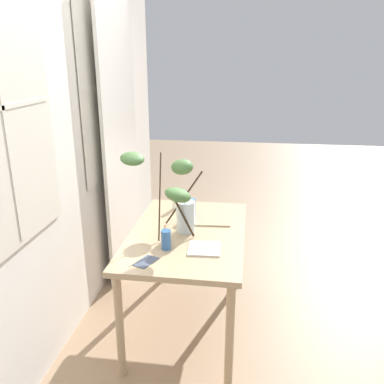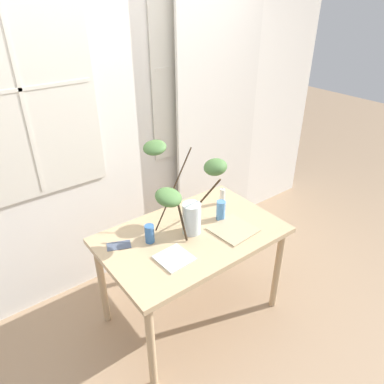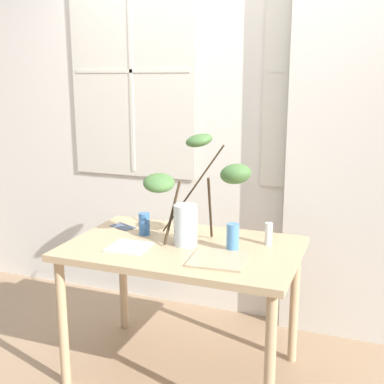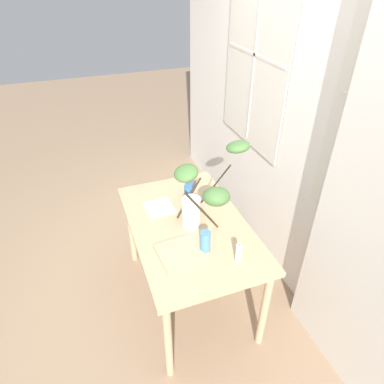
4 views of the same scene
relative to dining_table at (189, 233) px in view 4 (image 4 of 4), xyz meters
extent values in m
plane|color=#9E7F60|center=(0.00, 0.00, -0.69)|extent=(14.00, 14.00, 0.00)
cube|color=silver|center=(0.00, 0.90, 0.78)|extent=(4.57, 0.12, 2.94)
cube|color=white|center=(-0.72, 0.83, 1.04)|extent=(0.90, 0.01, 1.45)
cube|color=silver|center=(-0.72, 0.82, 1.04)|extent=(0.97, 0.01, 1.52)
cube|color=silver|center=(-0.72, 0.82, 1.04)|extent=(0.02, 0.01, 1.45)
cube|color=silver|center=(-0.72, 0.82, 1.04)|extent=(0.90, 0.01, 0.02)
cube|color=tan|center=(0.00, 0.00, 0.07)|extent=(1.27, 0.81, 0.04)
cylinder|color=tan|center=(-0.57, -0.34, -0.32)|extent=(0.05, 0.05, 0.74)
cylinder|color=tan|center=(0.57, -0.34, -0.32)|extent=(0.05, 0.05, 0.74)
cylinder|color=tan|center=(-0.57, 0.34, -0.32)|extent=(0.05, 0.05, 0.74)
cylinder|color=tan|center=(0.57, 0.34, -0.32)|extent=(0.05, 0.05, 0.74)
cylinder|color=silver|center=(0.01, 0.02, 0.20)|extent=(0.13, 0.13, 0.23)
cylinder|color=silver|center=(0.01, 0.02, 0.13)|extent=(0.12, 0.12, 0.07)
cylinder|color=#382819|center=(0.14, 0.05, 0.30)|extent=(0.08, 0.27, 0.40)
ellipsoid|color=#477038|center=(0.27, 0.08, 0.49)|extent=(0.21, 0.20, 0.14)
cylinder|color=#382819|center=(-0.02, 0.19, 0.36)|extent=(0.36, 0.06, 0.53)
ellipsoid|color=#477038|center=(-0.04, 0.37, 0.62)|extent=(0.20, 0.19, 0.12)
cylinder|color=#382819|center=(-0.07, 0.03, 0.26)|extent=(0.04, 0.18, 0.33)
ellipsoid|color=#477038|center=(-0.16, 0.04, 0.42)|extent=(0.21, 0.21, 0.15)
cylinder|color=#386BAD|center=(-0.28, 0.10, 0.15)|extent=(0.06, 0.06, 0.13)
cylinder|color=#4C84BC|center=(0.28, 0.01, 0.16)|extent=(0.07, 0.07, 0.15)
cube|color=silver|center=(-0.26, -0.15, 0.09)|extent=(0.22, 0.22, 0.01)
cube|color=tan|center=(0.26, -0.15, 0.09)|extent=(0.30, 0.30, 0.01)
cube|color=#4C566B|center=(-0.47, 0.18, 0.09)|extent=(0.18, 0.14, 0.00)
cylinder|color=silver|center=(0.44, 0.17, 0.15)|extent=(0.04, 0.04, 0.13)
cylinder|color=black|center=(0.44, 0.17, 0.22)|extent=(0.00, 0.00, 0.01)
camera|label=1|loc=(-2.60, -0.41, 1.28)|focal=37.70mm
camera|label=2|loc=(-1.25, -1.64, 1.60)|focal=33.87mm
camera|label=3|loc=(0.96, -2.40, 0.99)|focal=46.16mm
camera|label=4|loc=(1.75, -0.61, 1.65)|focal=31.41mm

